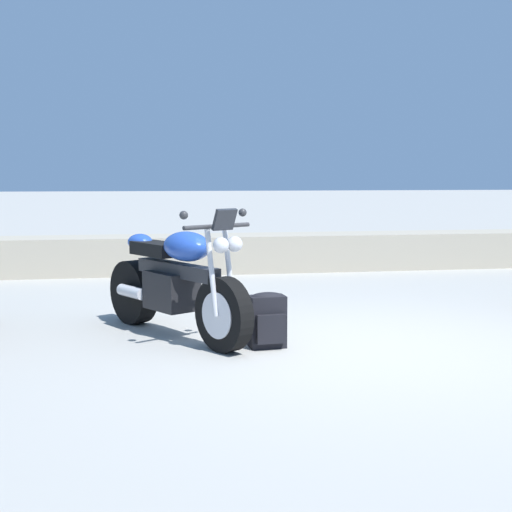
% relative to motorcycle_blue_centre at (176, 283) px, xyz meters
% --- Properties ---
extents(ground_plane, '(120.00, 120.00, 0.00)m').
position_rel_motorcycle_blue_centre_xyz_m(ground_plane, '(1.62, -0.63, -0.49)').
color(ground_plane, '#A3A099').
extents(stone_wall, '(36.00, 0.80, 0.55)m').
position_rel_motorcycle_blue_centre_xyz_m(stone_wall, '(1.62, 4.17, -0.21)').
color(stone_wall, '#A89E89').
rests_on(stone_wall, ground).
extents(motorcycle_blue_centre, '(1.23, 1.85, 1.18)m').
position_rel_motorcycle_blue_centre_xyz_m(motorcycle_blue_centre, '(0.00, 0.00, 0.00)').
color(motorcycle_blue_centre, black).
rests_on(motorcycle_blue_centre, ground).
extents(rider_backpack, '(0.32, 0.28, 0.47)m').
position_rel_motorcycle_blue_centre_xyz_m(rider_backpack, '(0.74, -0.52, -0.24)').
color(rider_backpack, black).
rests_on(rider_backpack, ground).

